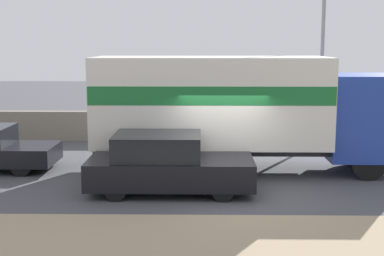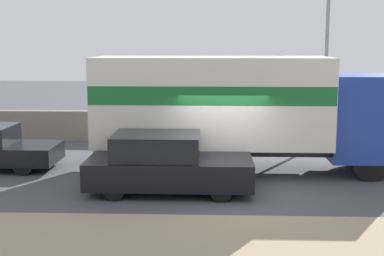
{
  "view_description": "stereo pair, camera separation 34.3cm",
  "coord_description": "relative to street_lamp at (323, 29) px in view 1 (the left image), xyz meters",
  "views": [
    {
      "loc": [
        -0.64,
        -13.87,
        3.99
      ],
      "look_at": [
        -0.88,
        1.08,
        1.56
      ],
      "focal_mm": 50.0,
      "sensor_mm": 36.0,
      "label": 1
    },
    {
      "loc": [
        -0.3,
        -13.86,
        3.99
      ],
      "look_at": [
        -0.88,
        1.08,
        1.56
      ],
      "focal_mm": 50.0,
      "sensor_mm": 36.0,
      "label": 2
    }
  ],
  "objects": [
    {
      "name": "box_truck",
      "position": [
        -3.64,
        -4.84,
        -2.36
      ],
      "size": [
        9.18,
        2.56,
        3.53
      ],
      "color": "navy",
      "rests_on": "ground_plane"
    },
    {
      "name": "street_lamp",
      "position": [
        0.0,
        0.0,
        0.0
      ],
      "size": [
        0.56,
        0.28,
        7.75
      ],
      "color": "gray",
      "rests_on": "ground_plane"
    },
    {
      "name": "ground_plane",
      "position": [
        -4.07,
        -7.06,
        -4.44
      ],
      "size": [
        80.0,
        80.0,
        0.0
      ],
      "primitive_type": "plane",
      "color": "#47474C"
    },
    {
      "name": "car_hatchback",
      "position": [
        -5.6,
        -7.12,
        -3.67
      ],
      "size": [
        4.37,
        1.86,
        1.58
      ],
      "color": "black",
      "rests_on": "ground_plane"
    },
    {
      "name": "stone_wall_backdrop",
      "position": [
        -4.07,
        0.38,
        -3.84
      ],
      "size": [
        60.0,
        0.35,
        1.2
      ],
      "color": "gray",
      "rests_on": "ground_plane"
    }
  ]
}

